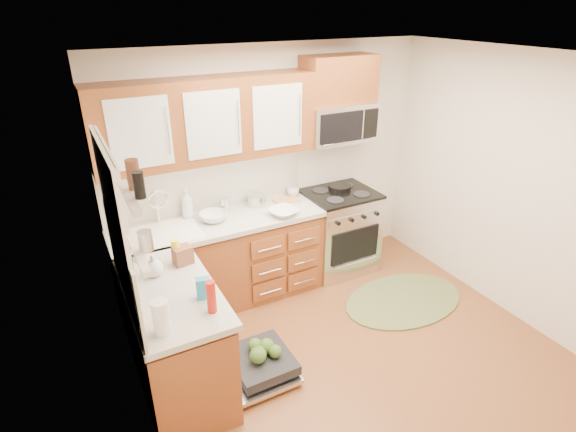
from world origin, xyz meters
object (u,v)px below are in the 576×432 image
sink (167,245)px  cutting_board (286,200)px  paper_towel_roll (161,317)px  range (339,231)px  skillet (340,187)px  rug (403,300)px  bowl_a (284,212)px  microwave (338,122)px  cup (293,191)px  stock_pot (257,200)px  bowl_b (214,217)px  upper_cabinets (207,120)px  dishwasher (257,366)px

sink → cutting_board: size_ratio=2.41×
paper_towel_roll → range: bearing=31.0°
skillet → rug: bearing=-78.2°
paper_towel_roll → bowl_a: (1.48, 1.19, -0.09)m
range → microwave: (0.00, 0.12, 1.23)m
sink → cup: size_ratio=4.70×
stock_pot → bowl_b: stock_pot is taller
stock_pot → cutting_board: 0.33m
sink → paper_towel_roll: 1.42m
bowl_a → cup: (0.32, 0.40, 0.02)m
skillet → stock_pot: stock_pot is taller
range → rug: 1.04m
rug → cup: (-0.73, 1.12, 0.97)m
cup → upper_cabinets: bearing=-175.4°
range → skillet: 0.51m
cup → sink: bearing=-171.0°
bowl_a → bowl_b: bearing=162.5°
microwave → bowl_a: 1.13m
sink → cutting_board: bearing=5.6°
microwave → dishwasher: bearing=-140.9°
microwave → skillet: size_ratio=3.03×
stock_pot → bowl_b: (-0.52, -0.14, -0.02)m
range → microwave: microwave is taller
dishwasher → cutting_board: size_ratio=2.73×
range → rug: bearing=-74.6°
microwave → bowl_a: microwave is taller
rug → bowl_b: size_ratio=4.96×
rug → bowl_a: bearing=145.6°
microwave → bowl_a: (-0.80, -0.30, -0.74)m
range → stock_pot: 1.08m
upper_cabinets → sink: upper_cabinets is taller
upper_cabinets → microwave: (1.41, -0.02, -0.18)m
stock_pot → microwave: bearing=-3.1°
range → microwave: 1.23m
paper_towel_roll → upper_cabinets: bearing=60.0°
range → sink: bearing=-179.7°
bowl_b → range: bearing=-1.1°
upper_cabinets → skillet: 1.71m
skillet → cup: (-0.52, 0.13, 0.00)m
bowl_b → upper_cabinets: bearing=67.6°
dishwasher → skillet: (1.58, 1.22, 0.87)m
skillet → bowl_b: size_ratio=0.93×
dishwasher → bowl_b: (0.09, 1.16, 0.87)m
paper_towel_roll → sink: bearing=75.6°
sink → paper_towel_roll: size_ratio=2.58×
stock_pot → paper_towel_roll: 2.05m
range → paper_towel_roll: paper_towel_roll is taller
microwave → sink: 2.13m
dishwasher → skillet: size_ratio=2.79×
stock_pot → bowl_b: 0.54m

